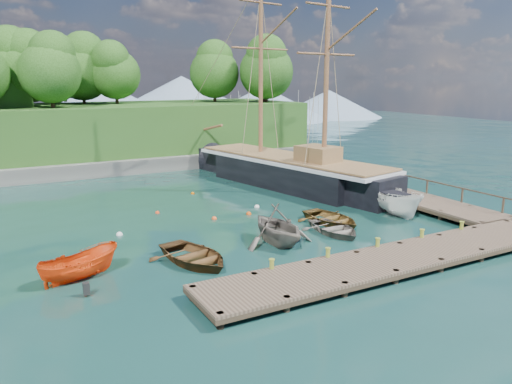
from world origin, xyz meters
The scene contains 22 objects.
ground centered at (0.00, 0.00, 0.00)m, with size 160.00×160.00×0.00m, color #103529.
dock_near centered at (2.00, -6.50, 0.43)m, with size 20.00×3.20×1.10m.
dock_east centered at (11.50, 7.00, 0.43)m, with size 3.20×24.00×1.10m.
bollard_0 centered at (-4.00, -5.10, 0.00)m, with size 0.26×0.26×0.45m, color olive.
bollard_1 centered at (-1.00, -5.10, 0.00)m, with size 0.26×0.26×0.45m, color olive.
bollard_2 centered at (2.00, -5.10, 0.00)m, with size 0.26×0.26×0.45m, color olive.
bollard_3 centered at (5.00, -5.10, 0.00)m, with size 0.26×0.26×0.45m, color olive.
bollard_4 centered at (8.00, -5.10, 0.00)m, with size 0.26×0.26×0.45m, color olive.
rowboat_0 centered at (-6.12, -1.38, 0.00)m, with size 3.27×4.57×0.95m, color #54361A.
rowboat_1 centered at (-1.15, -0.85, 0.00)m, with size 3.73×4.32×2.28m, color #70675D.
rowboat_2 centered at (3.67, 0.80, 0.00)m, with size 3.01×4.22×0.87m, color brown.
rowboat_3 centered at (2.62, -0.88, 0.00)m, with size 2.78×3.89×0.81m, color #6B6258.
motorboat_orange centered at (-11.25, -0.81, 0.00)m, with size 1.40×3.72×1.44m, color #EE450E.
cabin_boat_white centered at (8.50, 0.50, 0.00)m, with size 1.97×5.25×2.03m, color white.
schooner centered at (7.26, 11.11, 1.04)m, with size 8.32×25.83×18.83m.
mooring_buoy_0 centered at (-8.22, 4.68, 0.00)m, with size 0.36×0.36×0.36m, color white.
mooring_buoy_1 centered at (-2.18, 5.12, 0.00)m, with size 0.33×0.33×0.33m, color #F1531C.
mooring_buoy_2 centered at (0.24, 5.05, 0.00)m, with size 0.35×0.35×0.35m, color #D4470C.
mooring_buoy_3 centered at (1.56, 6.37, 0.00)m, with size 0.36×0.36×0.36m, color white.
mooring_buoy_4 centered at (-4.88, 8.21, 0.00)m, with size 0.28×0.28×0.28m, color #FB3F14.
mooring_buoy_5 centered at (-0.78, 12.32, 0.00)m, with size 0.27×0.27×0.27m, color #D05E00.
distant_ridge centered at (4.30, 70.00, 4.35)m, with size 117.00×40.00×10.00m.
Camera 1 is at (-14.33, -22.57, 8.66)m, focal length 35.00 mm.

